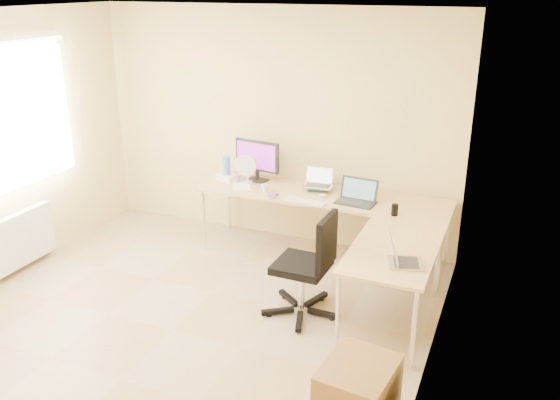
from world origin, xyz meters
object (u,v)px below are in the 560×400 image
at_px(laptop_black, 356,192).
at_px(keyboard, 305,201).
at_px(desk_return, 392,285).
at_px(laptop_center, 318,178).
at_px(office_chair, 302,263).
at_px(desk_main, 322,226).
at_px(desk_fan, 248,170).
at_px(water_bottle, 227,169).
at_px(laptop_return, 407,252).
at_px(monitor, 257,161).
at_px(mug, 265,188).

xyz_separation_m(laptop_black, keyboard, (-0.48, -0.17, -0.11)).
xyz_separation_m(desk_return, laptop_black, (-0.59, 0.87, 0.49)).
height_order(laptop_center, office_chair, office_chair).
bearing_deg(keyboard, desk_main, 81.32).
xyz_separation_m(desk_main, laptop_black, (0.39, -0.13, 0.49)).
relative_size(desk_main, desk_return, 2.04).
distance_m(desk_return, laptop_center, 1.59).
xyz_separation_m(keyboard, desk_fan, (-0.80, 0.32, 0.14)).
xyz_separation_m(laptop_black, water_bottle, (-1.51, 0.12, 0.02)).
bearing_deg(laptop_return, monitor, 37.25).
bearing_deg(desk_return, monitor, 147.59).
relative_size(desk_main, mug, 30.45).
height_order(laptop_black, desk_fan, desk_fan).
bearing_deg(laptop_black, desk_main, 167.34).
distance_m(desk_main, mug, 0.74).
xyz_separation_m(laptop_center, laptop_black, (0.47, -0.20, -0.03)).
distance_m(desk_main, desk_return, 1.40).
height_order(monitor, water_bottle, monitor).
xyz_separation_m(laptop_center, laptop_return, (1.21, -1.35, -0.04)).
distance_m(desk_main, monitor, 1.02).
bearing_deg(laptop_return, keyboard, 34.40).
relative_size(laptop_black, desk_fan, 1.25).
relative_size(desk_return, laptop_return, 4.04).
distance_m(desk_return, water_bottle, 2.38).
height_order(desk_return, laptop_black, laptop_black).
xyz_separation_m(monitor, water_bottle, (-0.31, -0.14, -0.09)).
bearing_deg(mug, monitor, 127.41).
relative_size(keyboard, office_chair, 0.44).
relative_size(desk_fan, office_chair, 0.31).
bearing_deg(laptop_center, desk_fan, 176.62).
bearing_deg(water_bottle, mug, -16.00).
xyz_separation_m(laptop_center, office_chair, (0.28, -1.22, -0.38)).
relative_size(laptop_black, water_bottle, 1.33).
distance_m(desk_return, keyboard, 1.33).
distance_m(mug, office_chair, 1.30).
xyz_separation_m(desk_main, monitor, (-0.82, 0.14, 0.60)).
bearing_deg(mug, keyboard, -15.72).
xyz_separation_m(desk_fan, office_chair, (1.08, -1.18, -0.38)).
height_order(desk_main, office_chair, office_chair).
distance_m(desk_fan, laptop_return, 2.40).
bearing_deg(desk_fan, laptop_return, -42.99).
bearing_deg(laptop_black, keyboard, -154.96).
bearing_deg(mug, laptop_black, 1.76).
relative_size(desk_main, monitor, 4.87).
relative_size(mug, laptop_return, 0.27).
bearing_deg(desk_fan, office_chair, -57.29).
bearing_deg(laptop_center, keyboard, -97.61).
xyz_separation_m(desk_main, mug, (-0.59, -0.16, 0.41)).
distance_m(laptop_black, keyboard, 0.52).
xyz_separation_m(desk_main, water_bottle, (-1.13, -0.00, 0.51)).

